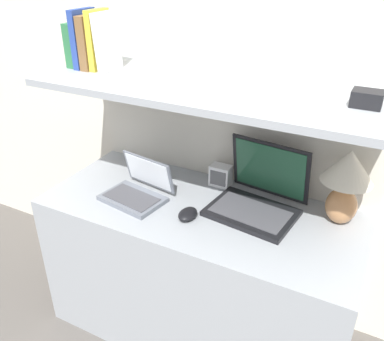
{
  "coord_description": "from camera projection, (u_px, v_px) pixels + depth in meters",
  "views": [
    {
      "loc": [
        0.64,
        -1.02,
        1.67
      ],
      "look_at": [
        -0.04,
        0.29,
        0.89
      ],
      "focal_mm": 38.0,
      "sensor_mm": 36.0,
      "label": 1
    }
  ],
  "objects": [
    {
      "name": "laptop_small",
      "position": [
        138.0,
        190.0,
        1.8
      ],
      "size": [
        0.3,
        0.26,
        0.17
      ],
      "color": "slate",
      "rests_on": "desk"
    },
    {
      "name": "computer_mouse",
      "position": [
        188.0,
        214.0,
        1.67
      ],
      "size": [
        0.07,
        0.1,
        0.04
      ],
      "color": "black",
      "rests_on": "desk"
    },
    {
      "name": "book_blue",
      "position": [
        84.0,
        39.0,
        1.73
      ],
      "size": [
        0.03,
        0.14,
        0.24
      ],
      "color": "#284293",
      "rests_on": "shelf"
    },
    {
      "name": "shelf_gadget",
      "position": [
        367.0,
        99.0,
        1.31
      ],
      "size": [
        0.1,
        0.08,
        0.05
      ],
      "color": "black",
      "rests_on": "shelf"
    },
    {
      "name": "book_brown",
      "position": [
        92.0,
        42.0,
        1.72
      ],
      "size": [
        0.04,
        0.14,
        0.22
      ],
      "color": "brown",
      "rests_on": "shelf"
    },
    {
      "name": "router_box",
      "position": [
        220.0,
        175.0,
        1.89
      ],
      "size": [
        0.1,
        0.07,
        0.1
      ],
      "color": "white",
      "rests_on": "desk"
    },
    {
      "name": "wall_back",
      "position": [
        236.0,
        76.0,
        1.8
      ],
      "size": [
        6.0,
        0.05,
        2.4
      ],
      "color": "silver",
      "rests_on": "ground_plane"
    },
    {
      "name": "book_yellow",
      "position": [
        99.0,
        40.0,
        1.7
      ],
      "size": [
        0.03,
        0.13,
        0.24
      ],
      "color": "gold",
      "rests_on": "shelf"
    },
    {
      "name": "book_green",
      "position": [
        77.0,
        44.0,
        1.76
      ],
      "size": [
        0.04,
        0.12,
        0.18
      ],
      "color": "#2D7042",
      "rests_on": "shelf"
    },
    {
      "name": "back_riser",
      "position": [
        227.0,
        195.0,
        2.04
      ],
      "size": [
        1.37,
        0.04,
        1.21
      ],
      "color": "silver",
      "rests_on": "ground_plane"
    },
    {
      "name": "book_white",
      "position": [
        107.0,
        42.0,
        1.68
      ],
      "size": [
        0.05,
        0.13,
        0.24
      ],
      "color": "silver",
      "rests_on": "shelf"
    },
    {
      "name": "laptop_large",
      "position": [
        258.0,
        197.0,
        1.71
      ],
      "size": [
        0.39,
        0.35,
        0.28
      ],
      "color": "black",
      "rests_on": "desk"
    },
    {
      "name": "desk",
      "position": [
        199.0,
        271.0,
        1.91
      ],
      "size": [
        1.37,
        0.59,
        0.71
      ],
      "color": "#999EA3",
      "rests_on": "ground_plane"
    },
    {
      "name": "table_lamp",
      "position": [
        347.0,
        179.0,
        1.56
      ],
      "size": [
        0.2,
        0.2,
        0.32
      ],
      "color": "#B27A4C",
      "rests_on": "desk"
    },
    {
      "name": "shelf",
      "position": [
        209.0,
        88.0,
        1.56
      ],
      "size": [
        1.37,
        0.53,
        0.03
      ],
      "color": "#999EA3",
      "rests_on": "back_riser"
    }
  ]
}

